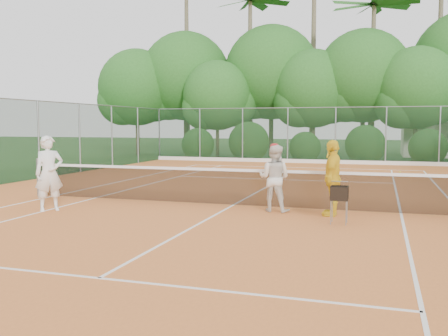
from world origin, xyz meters
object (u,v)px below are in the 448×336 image
at_px(player_white, 49,173).
at_px(ball_hopper, 339,194).
at_px(player_center_grp, 274,178).
at_px(player_yellow, 333,178).

distance_m(player_white, ball_hopper, 6.85).
xyz_separation_m(player_white, ball_hopper, (6.82, 0.49, -0.28)).
distance_m(player_center_grp, player_yellow, 1.39).
xyz_separation_m(player_white, player_yellow, (6.59, 1.41, -0.04)).
relative_size(player_white, player_center_grp, 1.11).
height_order(player_center_grp, ball_hopper, player_center_grp).
height_order(player_center_grp, player_yellow, player_yellow).
distance_m(player_white, player_yellow, 6.74).
bearing_deg(ball_hopper, player_center_grp, 144.78).
relative_size(player_yellow, ball_hopper, 2.19).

